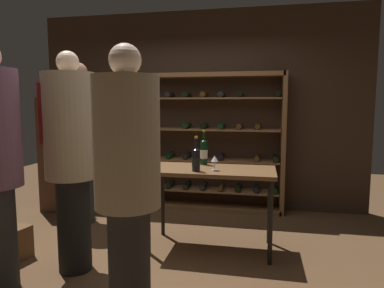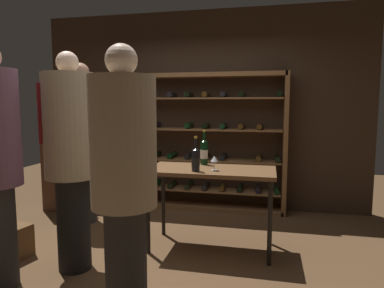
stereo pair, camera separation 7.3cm
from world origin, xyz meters
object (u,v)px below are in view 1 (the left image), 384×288
at_px(wine_bottle_black_capsule, 204,152).
at_px(person_guest_khaki, 71,152).
at_px(wine_rack, 195,143).
at_px(display_cabinet, 59,154).
at_px(wine_glass_stemmed_left, 215,160).
at_px(person_guest_plum_blouse, 81,136).
at_px(wine_bottle_green_slim, 196,159).
at_px(tasting_table, 211,177).
at_px(person_host_in_suit, 127,173).
at_px(wine_crate, 2,243).

bearing_deg(wine_bottle_black_capsule, person_guest_khaki, -137.39).
xyz_separation_m(person_guest_khaki, wine_bottle_black_capsule, (1.05, 0.96, -0.10)).
height_order(wine_rack, display_cabinet, wine_rack).
bearing_deg(wine_glass_stemmed_left, person_guest_plum_blouse, 162.13).
relative_size(person_guest_plum_blouse, wine_bottle_green_slim, 5.82).
xyz_separation_m(wine_rack, wine_glass_stemmed_left, (0.49, -1.47, 0.00)).
relative_size(wine_rack, wine_bottle_black_capsule, 6.55).
bearing_deg(wine_bottle_black_capsule, wine_glass_stemmed_left, -63.42).
bearing_deg(person_guest_khaki, person_guest_plum_blouse, 63.78).
height_order(tasting_table, person_host_in_suit, person_host_in_suit).
xyz_separation_m(person_guest_plum_blouse, display_cabinet, (-0.60, 0.43, -0.32)).
distance_m(tasting_table, wine_bottle_black_capsule, 0.35).
relative_size(wine_rack, person_guest_khaki, 1.27).
bearing_deg(wine_crate, wine_glass_stemmed_left, 15.64).
bearing_deg(person_host_in_suit, tasting_table, -77.88).
xyz_separation_m(wine_bottle_green_slim, wine_bottle_black_capsule, (0.01, 0.40, 0.02)).
bearing_deg(tasting_table, wine_glass_stemmed_left, -64.54).
bearing_deg(wine_glass_stemmed_left, wine_bottle_black_capsule, 116.58).
xyz_separation_m(wine_crate, wine_bottle_black_capsule, (1.88, 0.90, 0.85)).
relative_size(wine_rack, person_guest_plum_blouse, 1.24).
relative_size(person_guest_plum_blouse, wine_crate, 4.27).
height_order(wine_bottle_green_slim, wine_bottle_black_capsule, wine_bottle_black_capsule).
bearing_deg(person_guest_khaki, wine_crate, 123.74).
xyz_separation_m(wine_crate, display_cabinet, (-0.36, 1.58, 0.65)).
xyz_separation_m(wine_rack, person_guest_plum_blouse, (-1.31, -0.89, 0.16)).
distance_m(wine_crate, display_cabinet, 1.75).
distance_m(wine_bottle_black_capsule, wine_glass_stemmed_left, 0.37).
bearing_deg(tasting_table, wine_bottle_green_slim, -128.21).
height_order(tasting_table, wine_crate, tasting_table).
bearing_deg(wine_rack, wine_glass_stemmed_left, -71.55).
distance_m(tasting_table, wine_glass_stemmed_left, 0.23).
distance_m(person_guest_khaki, wine_glass_stemmed_left, 1.37).
bearing_deg(person_guest_plum_blouse, person_guest_khaki, 169.60).
distance_m(person_host_in_suit, person_guest_plum_blouse, 2.27).
distance_m(person_guest_plum_blouse, wine_bottle_green_slim, 1.76).
height_order(person_guest_plum_blouse, wine_bottle_black_capsule, person_guest_plum_blouse).
relative_size(display_cabinet, wine_bottle_green_slim, 4.63).
distance_m(tasting_table, wine_crate, 2.19).
bearing_deg(person_guest_plum_blouse, person_host_in_suit, -179.28).
bearing_deg(display_cabinet, wine_bottle_green_slim, -25.89).
bearing_deg(wine_bottle_green_slim, wine_crate, -164.95).
height_order(person_guest_khaki, display_cabinet, person_guest_khaki).
relative_size(person_host_in_suit, wine_glass_stemmed_left, 12.78).
bearing_deg(wine_rack, person_host_in_suit, -88.77).
xyz_separation_m(wine_bottle_green_slim, wine_glass_stemmed_left, (0.18, 0.07, -0.01)).
bearing_deg(wine_crate, person_guest_plum_blouse, 78.17).
relative_size(person_host_in_suit, display_cabinet, 1.19).
height_order(tasting_table, display_cabinet, display_cabinet).
relative_size(tasting_table, person_guest_plum_blouse, 0.64).
bearing_deg(person_guest_khaki, wine_rack, 18.94).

